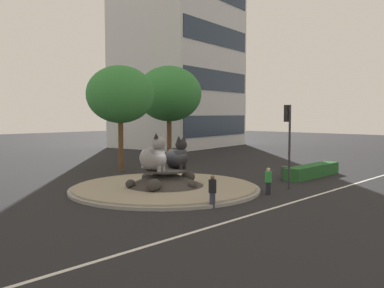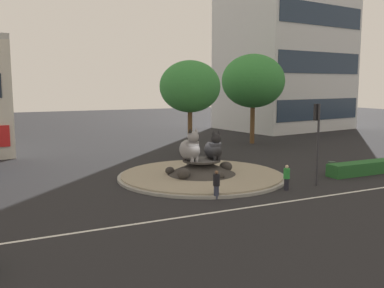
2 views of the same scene
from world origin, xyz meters
name	(u,v)px [view 1 (image 1 of 2)]	position (x,y,z in m)	size (l,w,h in m)	color
ground_plane	(165,190)	(0.00, 0.00, 0.00)	(160.00, 160.00, 0.00)	black
lane_centreline	(271,209)	(0.00, -7.67, 0.00)	(112.00, 0.20, 0.01)	silver
roundabout_island	(165,184)	(0.00, -0.01, 0.40)	(11.69, 11.69, 1.28)	gray
cat_statue_grey	(154,157)	(-0.83, 0.07, 2.12)	(1.49, 2.35, 2.30)	gray
cat_statue_black	(177,157)	(0.84, -0.25, 2.03)	(1.46, 2.10, 2.07)	black
traffic_light_mast	(288,131)	(5.52, -5.32, 3.65)	(0.33, 0.46, 5.26)	#2D2D33
office_tower	(179,40)	(26.38, 24.88, 15.44)	(18.44, 15.19, 30.87)	silver
clipped_hedge_strip	(313,171)	(11.28, -4.09, 0.45)	(6.34, 1.20, 0.90)	#235B28
broadleaf_tree_behind_island	(169,94)	(13.08, 13.22, 6.79)	(6.80, 6.80, 9.70)	brown
second_tree_near_tower	(120,95)	(3.34, 8.76, 6.26)	(5.46, 5.46, 8.60)	brown
pedestrian_green_shirt	(268,181)	(3.06, -5.51, 0.82)	(0.39, 0.39, 1.58)	black
pedestrian_black_shirt	(212,191)	(-1.82, -5.38, 0.86)	(0.40, 0.40, 1.64)	#33384C
litter_bin	(285,173)	(9.09, -3.05, 0.45)	(0.56, 0.56, 0.90)	#2D4233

